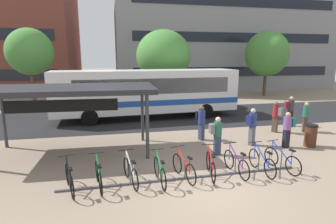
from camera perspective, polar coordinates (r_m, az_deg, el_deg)
ground at (r=8.96m, az=8.22°, el=-15.20°), size 200.00×200.00×0.00m
bus_lane_asphalt at (r=18.35m, az=-2.62°, el=-1.15°), size 80.00×7.20×0.01m
city_bus at (r=17.95m, az=-4.66°, el=4.29°), size 12.15×3.27×3.20m
bike_rack at (r=9.28m, az=3.60°, el=-13.45°), size 8.21×0.26×0.70m
parked_bicycle_black_0 at (r=8.90m, az=-20.13°, el=-13.27°), size 0.64×1.67×0.99m
parked_bicycle_green_1 at (r=8.84m, az=-14.46°, el=-13.08°), size 0.52×1.71×0.99m
parked_bicycle_white_2 at (r=8.94m, az=-7.95°, el=-12.54°), size 0.55×1.70×0.99m
parked_bicycle_green_3 at (r=8.89m, az=-1.76°, el=-12.57°), size 0.52×1.72×0.99m
parked_bicycle_red_4 at (r=9.20m, az=3.34°, el=-11.73°), size 0.55×1.70×0.99m
parked_bicycle_red_5 at (r=9.48m, az=9.03°, el=-11.13°), size 0.54×1.70×0.99m
parked_bicycle_purple_6 at (r=9.81m, az=14.22°, el=-10.55°), size 0.52×1.72×0.99m
parked_bicycle_blue_7 at (r=10.18m, az=19.23°, el=-10.03°), size 0.52×1.72×0.99m
parked_bicycle_blue_8 at (r=10.65m, az=22.97°, el=-9.36°), size 0.55×1.70×0.99m
transit_shelter at (r=11.76m, az=-20.30°, el=4.18°), size 7.08×3.48×2.83m
commuter_black_pack_0 at (r=13.28m, az=7.04°, el=-1.80°), size 0.46×0.59×1.70m
commuter_maroon_pack_1 at (r=17.46m, az=24.45°, el=0.59°), size 0.58×0.42×1.77m
commuter_grey_pack_2 at (r=11.31m, az=10.29°, el=-4.46°), size 0.52×0.34×1.63m
commuter_navy_pack_3 at (r=12.92m, az=17.38°, el=-2.49°), size 0.60×0.52×1.74m
commuter_grey_pack_4 at (r=15.65m, az=21.95°, el=-0.56°), size 0.54×0.60×1.69m
commuter_teal_pack_5 at (r=13.22m, az=24.03°, el=-2.94°), size 0.56×0.39×1.64m
commuter_navy_pack_6 at (r=16.40m, az=27.11°, el=-0.52°), size 0.50×0.60×1.66m
trash_bin at (r=13.92m, az=27.96°, el=-4.41°), size 0.55×0.55×1.03m
street_tree_0 at (r=30.45m, az=20.19°, el=11.52°), size 4.45×4.45×6.75m
street_tree_1 at (r=23.74m, az=-27.22°, el=11.22°), size 3.48×3.48×6.23m
street_tree_2 at (r=22.78m, az=-0.97°, el=11.76°), size 4.49×4.49×6.27m
building_right_wing at (r=40.36m, az=10.28°, el=19.63°), size 28.00×13.93×19.74m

